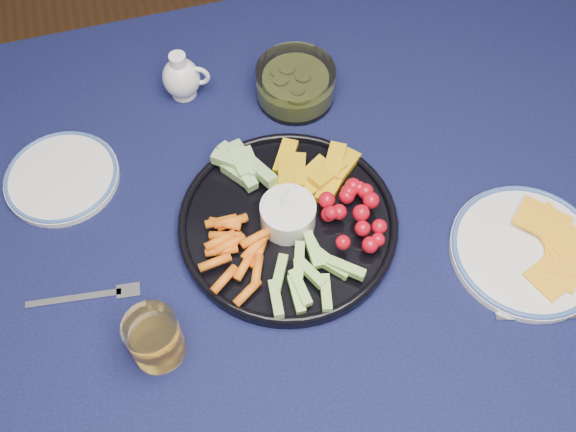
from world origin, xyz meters
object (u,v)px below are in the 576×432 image
object	(u,v)px
dining_table	(232,281)
juice_tumbler	(155,340)
crudite_platter	(287,220)
creamer_pitcher	(182,78)
cheese_plate	(527,249)
pickle_bowl	(295,85)
side_plate_extra	(62,177)

from	to	relation	value
dining_table	juice_tumbler	distance (m)	0.21
crudite_platter	creamer_pitcher	world-z (taller)	crudite_platter
crudite_platter	juice_tumbler	bearing A→B (deg)	-147.80
crudite_platter	cheese_plate	bearing A→B (deg)	-23.58
creamer_pitcher	pickle_bowl	xyz separation A→B (m)	(0.18, -0.06, -0.01)
creamer_pitcher	pickle_bowl	world-z (taller)	creamer_pitcher
juice_tumbler	side_plate_extra	bearing A→B (deg)	107.03
pickle_bowl	dining_table	bearing A→B (deg)	-124.34
juice_tumbler	pickle_bowl	bearing A→B (deg)	51.48
dining_table	pickle_bowl	distance (m)	0.34
crudite_platter	juice_tumbler	distance (m)	0.26
juice_tumbler	dining_table	bearing A→B (deg)	43.33
crudite_platter	pickle_bowl	size ratio (longest dim) A/B	2.46
pickle_bowl	side_plate_extra	distance (m)	0.40
dining_table	pickle_bowl	xyz separation A→B (m)	(0.18, 0.27, 0.12)
crudite_platter	creamer_pitcher	distance (m)	0.32
creamer_pitcher	cheese_plate	size ratio (longest dim) A/B	0.40
creamer_pitcher	side_plate_extra	world-z (taller)	creamer_pitcher
dining_table	cheese_plate	bearing A→B (deg)	-15.77
dining_table	creamer_pitcher	bearing A→B (deg)	89.61
creamer_pitcher	side_plate_extra	bearing A→B (deg)	-150.63
dining_table	crudite_platter	size ratio (longest dim) A/B	5.12
cheese_plate	pickle_bowl	bearing A→B (deg)	121.62
crudite_platter	juice_tumbler	size ratio (longest dim) A/B	3.87
pickle_bowl	side_plate_extra	bearing A→B (deg)	-170.90
dining_table	pickle_bowl	size ratio (longest dim) A/B	12.59
dining_table	juice_tumbler	size ratio (longest dim) A/B	19.83
pickle_bowl	cheese_plate	world-z (taller)	pickle_bowl
crudite_platter	side_plate_extra	distance (m)	0.36
juice_tumbler	side_plate_extra	size ratio (longest dim) A/B	0.48
crudite_platter	side_plate_extra	size ratio (longest dim) A/B	1.84
dining_table	crudite_platter	bearing A→B (deg)	13.25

